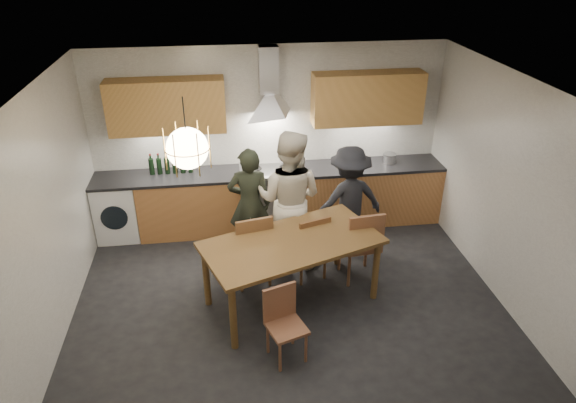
{
  "coord_description": "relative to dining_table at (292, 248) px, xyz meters",
  "views": [
    {
      "loc": [
        -0.66,
        -4.71,
        3.91
      ],
      "look_at": [
        0.03,
        0.4,
        1.2
      ],
      "focal_mm": 32.0,
      "sensor_mm": 36.0,
      "label": 1
    }
  ],
  "objects": [
    {
      "name": "mixing_bowl",
      "position": [
        1.08,
        1.78,
        0.19
      ],
      "size": [
        0.35,
        0.35,
        0.07
      ],
      "primitive_type": "imported",
      "rotation": [
        0.0,
        0.0,
        -0.42
      ],
      "color": "#AFAFB3",
      "rests_on": "counter_run"
    },
    {
      "name": "counter_run",
      "position": [
        -0.01,
        1.82,
        -0.29
      ],
      "size": [
        5.0,
        0.62,
        0.9
      ],
      "color": "tan",
      "rests_on": "ground"
    },
    {
      "name": "ground",
      "position": [
        -0.04,
        -0.13,
        -0.74
      ],
      "size": [
        5.0,
        5.0,
        0.0
      ],
      "primitive_type": "plane",
      "color": "black",
      "rests_on": "ground"
    },
    {
      "name": "dining_table",
      "position": [
        0.0,
        0.0,
        0.0
      ],
      "size": [
        2.2,
        1.61,
        0.83
      ],
      "rotation": [
        0.0,
        0.0,
        0.35
      ],
      "color": "brown",
      "rests_on": "ground"
    },
    {
      "name": "person_right",
      "position": [
        0.91,
        1.04,
        0.01
      ],
      "size": [
        1.05,
        0.72,
        1.5
      ],
      "primitive_type": "imported",
      "rotation": [
        0.0,
        0.0,
        3.32
      ],
      "color": "black",
      "rests_on": "ground"
    },
    {
      "name": "range_stove",
      "position": [
        -0.04,
        1.81,
        -0.3
      ],
      "size": [
        0.9,
        0.6,
        0.92
      ],
      "color": "silver",
      "rests_on": "ground"
    },
    {
      "name": "person_left",
      "position": [
        -0.4,
        1.07,
        0.04
      ],
      "size": [
        0.6,
        0.42,
        1.55
      ],
      "primitive_type": "imported",
      "rotation": [
        0.0,
        0.0,
        3.05
      ],
      "color": "black",
      "rests_on": "ground"
    },
    {
      "name": "chair_back_right",
      "position": [
        0.91,
        0.29,
        -0.17
      ],
      "size": [
        0.49,
        0.49,
        0.99
      ],
      "rotation": [
        0.0,
        0.0,
        3.24
      ],
      "color": "brown",
      "rests_on": "ground"
    },
    {
      "name": "room_shell",
      "position": [
        -0.04,
        -0.13,
        0.97
      ],
      "size": [
        5.02,
        4.52,
        2.61
      ],
      "color": "white",
      "rests_on": "ground"
    },
    {
      "name": "chair_front",
      "position": [
        -0.2,
        -0.83,
        -0.28
      ],
      "size": [
        0.46,
        0.46,
        0.8
      ],
      "rotation": [
        0.0,
        0.0,
        0.33
      ],
      "color": "brown",
      "rests_on": "ground"
    },
    {
      "name": "chair_back_mid",
      "position": [
        0.29,
        0.41,
        -0.22
      ],
      "size": [
        0.51,
        0.51,
        0.9
      ],
      "rotation": [
        0.0,
        0.0,
        3.45
      ],
      "color": "brown",
      "rests_on": "ground"
    },
    {
      "name": "stock_pot",
      "position": [
        1.72,
        1.86,
        0.23
      ],
      "size": [
        0.22,
        0.22,
        0.13
      ],
      "primitive_type": "cylinder",
      "rotation": [
        0.0,
        0.0,
        0.21
      ],
      "color": "silver",
      "rests_on": "counter_run"
    },
    {
      "name": "wine_bottles",
      "position": [
        -1.44,
        1.91,
        0.31
      ],
      "size": [
        0.6,
        0.07,
        0.3
      ],
      "color": "black",
      "rests_on": "counter_run"
    },
    {
      "name": "pendant_lamp",
      "position": [
        -1.04,
        -0.23,
        1.36
      ],
      "size": [
        0.43,
        0.43,
        0.7
      ],
      "color": "black",
      "rests_on": "ground"
    },
    {
      "name": "person_mid",
      "position": [
        0.09,
        0.89,
        0.17
      ],
      "size": [
        1.08,
        0.99,
        1.81
      ],
      "primitive_type": "imported",
      "rotation": [
        0.0,
        0.0,
        2.72
      ],
      "color": "beige",
      "rests_on": "ground"
    },
    {
      "name": "chair_back_left",
      "position": [
        -0.42,
        0.39,
        -0.17
      ],
      "size": [
        0.53,
        0.53,
        0.99
      ],
      "rotation": [
        0.0,
        0.0,
        3.35
      ],
      "color": "brown",
      "rests_on": "ground"
    },
    {
      "name": "wall_fixtures",
      "position": [
        -0.04,
        1.93,
        1.13
      ],
      "size": [
        4.3,
        0.54,
        1.1
      ],
      "color": "tan",
      "rests_on": "ground"
    }
  ]
}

